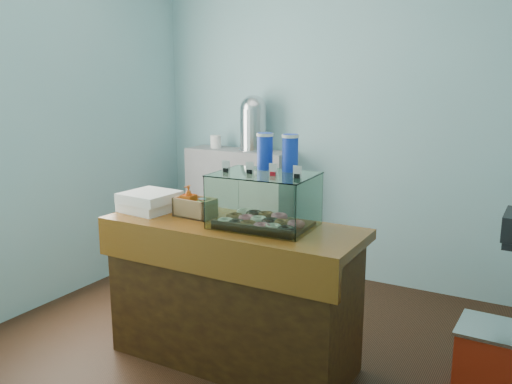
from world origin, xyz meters
The scene contains 9 objects.
ground centered at (0.00, 0.00, 0.00)m, with size 3.50×3.50×0.00m, color black.
room_shell centered at (0.03, 0.01, 1.71)m, with size 3.54×3.04×2.82m.
counter centered at (0.00, -0.25, 0.46)m, with size 1.60×0.60×0.90m.
back_shelf centered at (-0.90, 1.32, 0.55)m, with size 1.00×0.32×1.10m, color gray.
display_case centered at (0.20, -0.19, 1.07)m, with size 0.60×0.45×0.53m.
condiment_crate centered at (-0.29, -0.23, 0.97)m, with size 0.26×0.17×0.19m.
pastry_boxes centered at (-0.63, -0.25, 0.96)m, with size 0.35×0.35×0.13m.
coffee_urn centered at (-0.75, 1.34, 1.36)m, with size 0.27×0.27×0.50m.
red_cooler centered at (1.51, 0.13, 0.21)m, with size 0.48×0.37×0.41m.
Camera 1 is at (1.67, -2.92, 1.77)m, focal length 38.00 mm.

